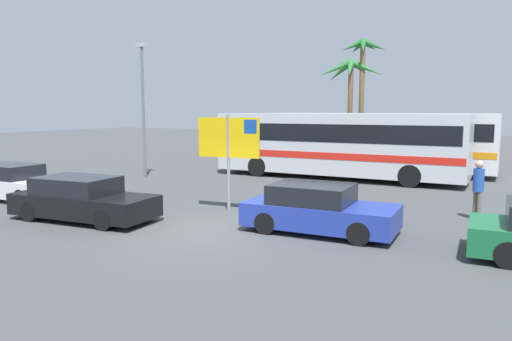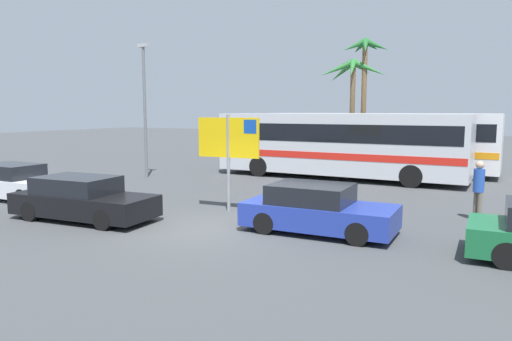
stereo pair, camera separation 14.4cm
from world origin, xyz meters
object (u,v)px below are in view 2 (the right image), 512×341
bus_rear_coach (377,139)px  car_blue (317,209)px  car_black (82,199)px  pedestrian_crossing_lot (479,185)px  car_white (15,182)px  ferry_sign (230,141)px  bus_front_coach (338,142)px

bus_rear_coach → car_blue: 13.96m
car_blue → car_black: same height
car_black → pedestrian_crossing_lot: 12.06m
bus_rear_coach → pedestrian_crossing_lot: size_ratio=6.64×
car_white → car_blue: (11.84, 0.84, 0.00)m
ferry_sign → car_black: ferry_sign is taller
ferry_sign → car_blue: bearing=-22.8°
car_white → car_black: bearing=-15.1°
car_blue → bus_front_coach: bearing=104.1°
bus_front_coach → car_blue: size_ratio=2.89×
bus_rear_coach → bus_front_coach: bearing=-106.3°
ferry_sign → car_black: size_ratio=0.69×
bus_front_coach → bus_rear_coach: 3.66m
car_white → pedestrian_crossing_lot: pedestrian_crossing_lot is taller
car_blue → car_black: bearing=-165.8°
car_blue → pedestrian_crossing_lot: bearing=42.2°
bus_rear_coach → car_black: 16.57m
car_white → pedestrian_crossing_lot: size_ratio=2.35×
car_black → car_blue: bearing=11.2°
car_blue → car_black: 7.16m
car_white → car_black: (4.98, -1.18, 0.00)m
pedestrian_crossing_lot → car_blue: bearing=-179.0°
bus_front_coach → bus_rear_coach: same height
bus_front_coach → bus_rear_coach: (1.03, 3.51, 0.00)m
ferry_sign → car_white: ferry_sign is taller
bus_front_coach → car_blue: bearing=-73.7°
bus_rear_coach → car_black: (-4.89, -15.79, -1.15)m
car_black → bus_rear_coach: bearing=67.5°
car_white → car_blue: bearing=2.3°
ferry_sign → pedestrian_crossing_lot: 7.81m
car_black → ferry_sign: bearing=38.4°
ferry_sign → car_white: bearing=-171.1°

